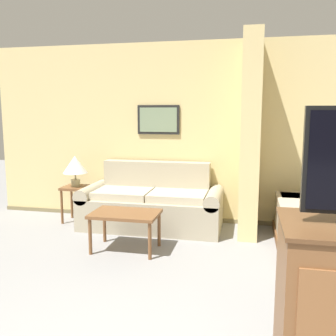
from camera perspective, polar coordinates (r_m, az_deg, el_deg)
wall_back at (r=5.46m, az=7.23°, el=5.17°), size 6.86×0.16×2.60m
wall_partition_pillar at (r=4.98m, az=12.43°, el=4.78°), size 0.24×0.80×2.60m
couch at (r=5.28m, az=-2.46°, el=-5.56°), size 1.96×0.84×0.90m
coffee_table at (r=4.41m, az=-6.51°, el=-7.40°), size 0.78×0.51×0.46m
side_table at (r=5.68m, az=-13.83°, el=-3.80°), size 0.37×0.37×0.53m
table_lamp at (r=5.60m, az=-13.98°, el=0.39°), size 0.35×0.35×0.45m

